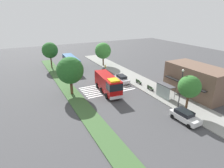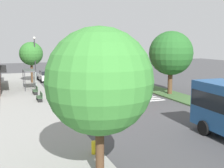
% 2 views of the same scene
% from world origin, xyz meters
% --- Properties ---
extents(ground_plane, '(120.00, 120.00, 0.00)m').
position_xyz_m(ground_plane, '(0.00, 0.00, 0.00)').
color(ground_plane, '#424244').
extents(sidewalk, '(60.00, 5.37, 0.14)m').
position_xyz_m(sidewalk, '(0.00, 8.53, 0.07)').
color(sidewalk, gray).
rests_on(sidewalk, ground_plane).
extents(median_strip, '(60.00, 3.00, 0.14)m').
position_xyz_m(median_strip, '(0.00, -7.34, 0.07)').
color(median_strip, '#3D6033').
rests_on(median_strip, ground_plane).
extents(crosswalk, '(5.85, 10.52, 0.01)m').
position_xyz_m(crosswalk, '(0.85, 0.00, 0.01)').
color(crosswalk, silver).
rests_on(crosswalk, ground_plane).
extents(fire_truck, '(9.48, 3.50, 3.75)m').
position_xyz_m(fire_truck, '(2.97, -0.71, 2.02)').
color(fire_truck, '#A50C0C').
rests_on(fire_truck, ground_plane).
extents(parked_car_west, '(4.53, 2.25, 1.64)m').
position_xyz_m(parked_car_west, '(-0.91, 4.65, 0.85)').
color(parked_car_west, silver).
rests_on(parked_car_west, ground_plane).
extents(parked_car_mid, '(4.61, 2.22, 1.68)m').
position_xyz_m(parked_car_mid, '(17.44, 4.64, 0.87)').
color(parked_car_mid, silver).
rests_on(parked_car_mid, ground_plane).
extents(transit_bus, '(10.56, 3.12, 3.52)m').
position_xyz_m(transit_bus, '(-16.42, -2.63, 2.09)').
color(transit_bus, navy).
rests_on(transit_bus, ground_plane).
extents(bus_stop_shelter, '(3.50, 1.40, 2.46)m').
position_xyz_m(bus_stop_shelter, '(9.87, 7.40, 1.89)').
color(bus_stop_shelter, '#4C4C51').
rests_on(bus_stop_shelter, sidewalk).
extents(bench_near_shelter, '(1.60, 0.50, 0.90)m').
position_xyz_m(bench_near_shelter, '(5.87, 7.39, 0.59)').
color(bench_near_shelter, '#2D472D').
rests_on(bench_near_shelter, sidewalk).
extents(bench_west_of_shelter, '(1.60, 0.50, 0.90)m').
position_xyz_m(bench_west_of_shelter, '(1.73, 7.39, 0.59)').
color(bench_west_of_shelter, '#2D472D').
rests_on(bench_west_of_shelter, sidewalk).
extents(street_lamp, '(0.36, 0.36, 6.77)m').
position_xyz_m(street_lamp, '(14.39, 6.44, 4.09)').
color(street_lamp, '#2D2D30').
rests_on(street_lamp, sidewalk).
extents(storefront_building, '(11.64, 6.62, 5.60)m').
position_xyz_m(storefront_building, '(11.13, 14.12, 2.80)').
color(storefront_building, brown).
rests_on(storefront_building, ground_plane).
extents(sidewalk_tree_far_west, '(4.68, 4.68, 6.66)m').
position_xyz_m(sidewalk_tree_far_west, '(-15.82, 6.84, 4.45)').
color(sidewalk_tree_far_west, '#47301E').
rests_on(sidewalk_tree_far_west, sidewalk).
extents(sidewalk_tree_center, '(3.44, 3.44, 6.04)m').
position_xyz_m(sidewalk_tree_center, '(15.67, 6.84, 4.43)').
color(sidewalk_tree_center, '#513823').
rests_on(sidewalk_tree_center, sidewalk).
extents(median_tree_far_west, '(4.34, 4.34, 7.18)m').
position_xyz_m(median_tree_far_west, '(-19.93, -7.34, 5.13)').
color(median_tree_far_west, '#47301E').
rests_on(median_tree_far_west, median_strip).
extents(median_tree_west, '(5.06, 5.06, 7.27)m').
position_xyz_m(median_tree_west, '(0.42, -7.34, 4.86)').
color(median_tree_west, '#513823').
rests_on(median_tree_west, median_strip).
extents(fire_hydrant, '(0.28, 0.28, 0.70)m').
position_xyz_m(fire_hydrant, '(-13.35, 6.34, 0.49)').
color(fire_hydrant, gold).
rests_on(fire_hydrant, sidewalk).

